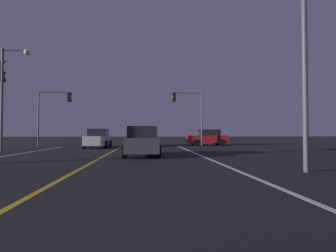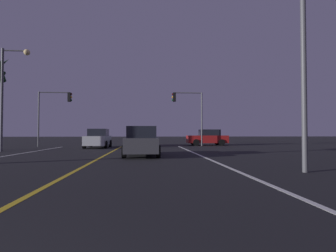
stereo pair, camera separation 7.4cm
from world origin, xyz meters
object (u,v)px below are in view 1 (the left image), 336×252
traffic_light_near_right (187,106)px  traffic_light_near_left (55,106)px  street_lamp_right_near (290,30)px  car_oncoming (98,139)px  car_crossing_side (207,138)px  car_lead_same_lane (142,142)px  street_lamp_left_mid (9,85)px  car_ahead_far (139,138)px

traffic_light_near_right → traffic_light_near_left: size_ratio=1.02×
street_lamp_right_near → traffic_light_near_left: bearing=-52.9°
car_oncoming → street_lamp_right_near: 18.82m
car_crossing_side → car_lead_same_lane: size_ratio=1.00×
car_oncoming → traffic_light_near_left: bearing=-116.4°
traffic_light_near_left → street_lamp_left_mid: bearing=-96.8°
traffic_light_near_right → street_lamp_left_mid: (-13.91, -7.05, 0.67)m
car_oncoming → car_crossing_side: 11.60m
street_lamp_right_near → car_crossing_side: bearing=-94.9°
car_oncoming → traffic_light_near_right: (8.48, 2.27, 3.23)m
traffic_light_near_left → street_lamp_left_mid: 7.14m
traffic_light_near_right → street_lamp_right_near: size_ratio=0.73×
car_lead_same_lane → car_ahead_far: same height
traffic_light_near_left → street_lamp_left_mid: (-0.85, -7.05, 0.74)m
car_lead_same_lane → car_oncoming: bearing=24.3°
car_ahead_far → car_lead_same_lane: bearing=-177.3°
car_crossing_side → street_lamp_right_near: street_lamp_right_near is taller
car_ahead_far → street_lamp_right_near: bearing=-163.0°
car_crossing_side → car_ahead_far: size_ratio=1.00×
car_ahead_far → traffic_light_near_left: (-8.15, -0.26, 3.16)m
traffic_light_near_right → traffic_light_near_left: bearing=-0.0°
car_ahead_far → street_lamp_right_near: size_ratio=0.57×
car_lead_same_lane → traffic_light_near_right: (4.38, 11.35, 3.23)m
car_crossing_side → car_lead_same_lane: 14.68m
car_oncoming → traffic_light_near_left: (-4.58, 2.27, 3.16)m
street_lamp_left_mid → traffic_light_near_right: bearing=26.9°
car_oncoming → car_ahead_far: 4.37m
car_lead_same_lane → traffic_light_near_left: bearing=37.4°
car_oncoming → car_ahead_far: size_ratio=1.00×
car_lead_same_lane → street_lamp_left_mid: street_lamp_left_mid is taller
traffic_light_near_left → car_crossing_side: bearing=6.1°
car_oncoming → street_lamp_right_near: (9.19, -15.93, 4.00)m
car_crossing_side → street_lamp_right_near: bearing=85.1°
car_oncoming → traffic_light_near_left: 6.01m
car_lead_same_lane → street_lamp_right_near: size_ratio=0.57×
car_oncoming → car_ahead_far: bearing=125.4°
traffic_light_near_left → street_lamp_right_near: street_lamp_right_near is taller
car_crossing_side → street_lamp_left_mid: bearing=28.1°
car_oncoming → street_lamp_left_mid: bearing=-48.7°
traffic_light_near_left → car_ahead_far: bearing=1.8°
car_ahead_far → street_lamp_left_mid: street_lamp_left_mid is taller
street_lamp_right_near → car_lead_same_lane: bearing=-53.4°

